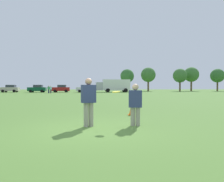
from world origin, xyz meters
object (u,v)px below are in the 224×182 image
at_px(box_truck, 114,85).
at_px(parked_car_center, 61,89).
at_px(bystander_far_jogger, 49,89).
at_px(parked_car_near_left, 10,89).
at_px(player_thrower, 89,99).
at_px(traffic_cone, 131,110).
at_px(player_defender, 135,103).
at_px(parked_car_mid_right, 85,89).
at_px(bystander_sideline_watcher, 51,89).
at_px(frisbee, 116,92).
at_px(parked_car_mid_left, 37,89).

bearing_deg(box_truck, parked_car_center, -176.85).
xyz_separation_m(box_truck, bystander_far_jogger, (-14.22, -7.99, -0.86)).
bearing_deg(parked_car_center, parked_car_near_left, 177.04).
distance_m(player_thrower, traffic_cone, 3.54).
height_order(player_thrower, player_defender, player_thrower).
xyz_separation_m(player_thrower, parked_car_center, (-8.89, 44.43, -0.04)).
bearing_deg(parked_car_mid_right, parked_car_center, 171.56).
relative_size(player_defender, bystander_sideline_watcher, 0.98).
height_order(player_defender, parked_car_mid_right, parked_car_mid_right).
relative_size(player_thrower, traffic_cone, 3.56).
height_order(player_defender, frisbee, player_defender).
xyz_separation_m(frisbee, parked_car_near_left, (-22.26, 45.30, -0.30)).
distance_m(traffic_cone, bystander_sideline_watcher, 37.05).
bearing_deg(bystander_far_jogger, parked_car_mid_left, 122.04).
distance_m(frisbee, bystander_far_jogger, 39.00).
distance_m(parked_car_near_left, parked_car_center, 12.43).
bearing_deg(frisbee, parked_car_center, 102.44).
xyz_separation_m(player_thrower, bystander_sideline_watcher, (-9.92, 37.94, -0.09)).
bearing_deg(box_truck, parked_car_mid_left, -176.72).
bearing_deg(bystander_sideline_watcher, box_truck, 27.29).
bearing_deg(parked_car_near_left, bystander_far_jogger, -35.44).
relative_size(traffic_cone, parked_car_center, 0.11).
xyz_separation_m(parked_car_near_left, parked_car_mid_left, (6.79, -0.99, 0.00)).
distance_m(parked_car_mid_left, box_truck, 18.61).
distance_m(traffic_cone, parked_car_near_left, 48.22).
bearing_deg(parked_car_mid_left, parked_car_near_left, 171.69).
height_order(parked_car_near_left, box_truck, box_truck).
distance_m(frisbee, parked_car_near_left, 50.47).
xyz_separation_m(parked_car_mid_left, parked_car_mid_right, (11.52, -0.53, 0.00)).
bearing_deg(box_truck, bystander_sideline_watcher, -152.71).
height_order(parked_car_near_left, parked_car_mid_right, same).
bearing_deg(traffic_cone, parked_car_near_left, 118.86).
xyz_separation_m(parked_car_mid_left, bystander_far_jogger, (4.34, -6.93, -0.03)).
distance_m(player_thrower, bystander_sideline_watcher, 39.22).
distance_m(parked_car_mid_right, bystander_far_jogger, 9.63).
bearing_deg(player_thrower, player_defender, 1.31).
relative_size(player_thrower, box_truck, 0.20).
bearing_deg(parked_car_mid_right, traffic_cone, -83.06).
relative_size(player_thrower, bystander_far_jogger, 1.08).
height_order(parked_car_mid_right, bystander_far_jogger, parked_car_mid_right).
bearing_deg(parked_car_mid_left, traffic_cone, -68.22).
height_order(player_thrower, frisbee, player_thrower).
bearing_deg(bystander_far_jogger, player_defender, -72.30).
relative_size(player_thrower, parked_car_mid_left, 0.40).
bearing_deg(parked_car_near_left, bystander_sideline_watcher, -32.09).
relative_size(parked_car_center, bystander_sideline_watcher, 2.77).
distance_m(player_thrower, parked_car_mid_left, 46.41).
relative_size(parked_car_near_left, parked_car_mid_left, 1.00).
xyz_separation_m(player_thrower, bystander_far_jogger, (-10.17, 37.16, -0.07)).
bearing_deg(traffic_cone, parked_car_center, 104.64).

